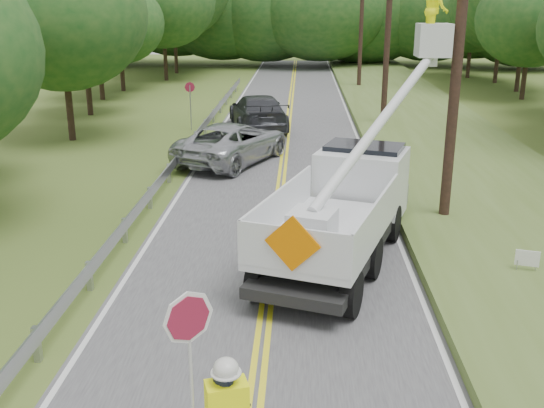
{
  "coord_description": "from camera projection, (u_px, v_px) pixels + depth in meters",
  "views": [
    {
      "loc": [
        0.7,
        -8.98,
        6.37
      ],
      "look_at": [
        0.0,
        6.0,
        1.5
      ],
      "focal_mm": 41.54,
      "sensor_mm": 36.0,
      "label": 1
    }
  ],
  "objects": [
    {
      "name": "stop_sign_permanent",
      "position": [
        190.0,
        99.0,
        31.82
      ],
      "size": [
        0.52,
        0.13,
        2.46
      ],
      "color": "#A3A4AC",
      "rests_on": "ground"
    },
    {
      "name": "suv_darkgrey",
      "position": [
        258.0,
        112.0,
        32.16
      ],
      "size": [
        3.73,
        6.53,
        1.78
      ],
      "primitive_type": "imported",
      "rotation": [
        0.0,
        0.0,
        3.35
      ],
      "color": "#35373C",
      "rests_on": "road"
    },
    {
      "name": "guardrail",
      "position": [
        181.0,
        156.0,
        24.7
      ],
      "size": [
        0.18,
        48.0,
        0.77
      ],
      "color": "#A3A4AC",
      "rests_on": "ground"
    },
    {
      "name": "suv_silver",
      "position": [
        233.0,
        142.0,
        25.68
      ],
      "size": [
        4.87,
        6.48,
        1.64
      ],
      "primitive_type": "imported",
      "rotation": [
        0.0,
        0.0,
        2.72
      ],
      "color": "#ADB0B5",
      "rests_on": "road"
    },
    {
      "name": "treeline_left",
      "position": [
        119.0,
        8.0,
        39.33
      ],
      "size": [
        10.16,
        56.12,
        11.97
      ],
      "color": "#332319",
      "rests_on": "ground"
    },
    {
      "name": "yard_sign",
      "position": [
        527.0,
        259.0,
        14.75
      ],
      "size": [
        0.53,
        0.18,
        0.79
      ],
      "color": "white",
      "rests_on": "ground"
    },
    {
      "name": "road",
      "position": [
        282.0,
        176.0,
        23.83
      ],
      "size": [
        7.2,
        96.0,
        0.03
      ],
      "color": "#444446",
      "rests_on": "ground"
    },
    {
      "name": "ground",
      "position": [
        255.0,
        399.0,
        10.53
      ],
      "size": [
        140.0,
        140.0,
        0.0
      ],
      "primitive_type": "plane",
      "color": "#3F561E",
      "rests_on": "ground"
    },
    {
      "name": "treeline_horizon",
      "position": [
        306.0,
        9.0,
        62.15
      ],
      "size": [
        57.24,
        14.45,
        10.84
      ],
      "color": "#194A1B",
      "rests_on": "ground"
    },
    {
      "name": "tall_grass_verge",
      "position": [
        472.0,
        175.0,
        23.47
      ],
      "size": [
        7.0,
        96.0,
        0.3
      ],
      "primitive_type": "cube",
      "color": "#4D6327",
      "rests_on": "ground"
    },
    {
      "name": "utility_poles",
      "position": [
        411.0,
        29.0,
        24.85
      ],
      "size": [
        1.6,
        43.3,
        10.0
      ],
      "color": "black",
      "rests_on": "ground"
    },
    {
      "name": "bucket_truck",
      "position": [
        354.0,
        191.0,
        16.56
      ],
      "size": [
        5.32,
        7.5,
        6.95
      ],
      "color": "black",
      "rests_on": "road"
    }
  ]
}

